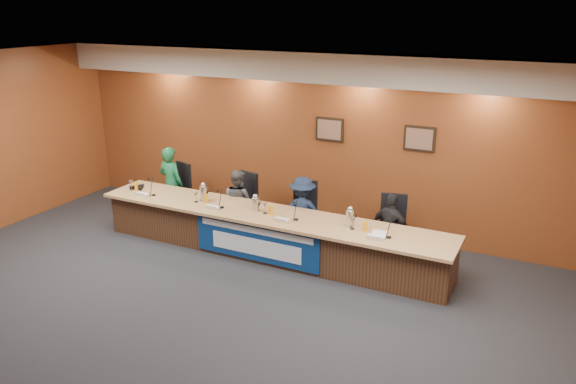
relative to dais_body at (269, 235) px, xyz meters
name	(u,v)px	position (x,y,z in m)	size (l,w,h in m)	color
floor	(181,324)	(0.00, -2.40, -0.35)	(10.00, 10.00, 0.00)	black
ceiling	(164,75)	(0.00, -2.40, 2.85)	(10.00, 8.00, 0.04)	silver
wall_back	(310,141)	(0.00, 1.60, 1.25)	(10.00, 0.04, 3.20)	brown
soffit	(305,66)	(0.00, 1.35, 2.60)	(10.00, 0.50, 0.50)	beige
dais_body	(269,235)	(0.00, 0.00, 0.00)	(6.00, 0.80, 0.70)	#422616
dais_top	(267,214)	(0.00, -0.05, 0.38)	(6.10, 0.95, 0.05)	#B0804F
banner	(256,242)	(0.00, -0.41, 0.03)	(2.20, 0.02, 0.65)	navy
banner_text_upper	(255,231)	(0.00, -0.43, 0.23)	(2.00, 0.01, 0.10)	silver
banner_text_lower	(256,247)	(0.00, -0.43, -0.05)	(1.60, 0.01, 0.28)	silver
wall_photo_left	(330,129)	(0.40, 1.57, 1.50)	(0.52, 0.04, 0.42)	black
wall_photo_right	(419,139)	(2.00, 1.57, 1.50)	(0.52, 0.04, 0.42)	black
panelist_a	(171,184)	(-2.40, 0.57, 0.37)	(0.53, 0.35, 1.44)	#135631
panelist_b	(238,202)	(-0.93, 0.57, 0.24)	(0.58, 0.45, 1.19)	#494B4F
panelist_c	(303,212)	(0.35, 0.57, 0.27)	(0.80, 0.46, 1.24)	#132039
panelist_d	(391,229)	(1.89, 0.57, 0.23)	(0.69, 0.29, 1.17)	black
office_chair_a	(175,194)	(-2.40, 0.67, 0.13)	(0.48, 0.48, 0.08)	black
office_chair_b	(241,206)	(-0.93, 0.67, 0.13)	(0.48, 0.48, 0.08)	black
office_chair_c	(305,218)	(0.35, 0.67, 0.13)	(0.48, 0.48, 0.08)	black
office_chair_d	(392,233)	(1.89, 0.67, 0.13)	(0.48, 0.48, 0.08)	black
nameplate_a	(140,194)	(-2.39, -0.32, 0.45)	(0.24, 0.06, 0.09)	white
microphone_a	(154,195)	(-2.20, -0.18, 0.41)	(0.07, 0.07, 0.02)	black
juice_glass_a	(136,186)	(-2.67, -0.09, 0.47)	(0.06, 0.06, 0.15)	#FF9507
water_glass_a	(131,185)	(-2.76, -0.12, 0.49)	(0.08, 0.08, 0.18)	silver
nameplate_b	(211,207)	(-0.89, -0.32, 0.45)	(0.24, 0.06, 0.09)	white
microphone_b	(222,207)	(-0.78, -0.17, 0.41)	(0.07, 0.07, 0.02)	black
juice_glass_b	(207,198)	(-1.15, -0.07, 0.47)	(0.06, 0.06, 0.15)	#FF9507
water_glass_b	(196,197)	(-1.34, -0.12, 0.49)	(0.08, 0.08, 0.18)	silver
nameplate_c	(280,220)	(0.37, -0.32, 0.45)	(0.24, 0.06, 0.09)	white
microphone_c	(296,219)	(0.56, -0.12, 0.41)	(0.07, 0.07, 0.02)	black
juice_glass_c	(271,210)	(0.09, -0.07, 0.47)	(0.06, 0.06, 0.15)	#FF9507
water_glass_c	(265,208)	(-0.02, -0.07, 0.49)	(0.08, 0.08, 0.18)	silver
nameplate_d	(374,237)	(1.90, -0.33, 0.45)	(0.24, 0.06, 0.09)	white
microphone_d	(389,237)	(2.07, -0.15, 0.41)	(0.07, 0.07, 0.02)	black
juice_glass_d	(365,226)	(1.67, -0.06, 0.47)	(0.06, 0.06, 0.15)	#FF9507
water_glass_d	(353,224)	(1.48, -0.07, 0.49)	(0.08, 0.08, 0.18)	silver
carafe_left	(204,194)	(-1.25, -0.01, 0.53)	(0.13, 0.13, 0.26)	silver
carafe_mid	(255,204)	(-0.21, -0.04, 0.51)	(0.12, 0.12, 0.22)	silver
carafe_right	(350,219)	(1.40, 0.01, 0.53)	(0.13, 0.13, 0.26)	silver
speakerphone	(138,187)	(-2.71, 0.00, 0.43)	(0.32, 0.32, 0.05)	black
paper_stack	(379,234)	(1.90, -0.08, 0.40)	(0.22, 0.30, 0.01)	white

